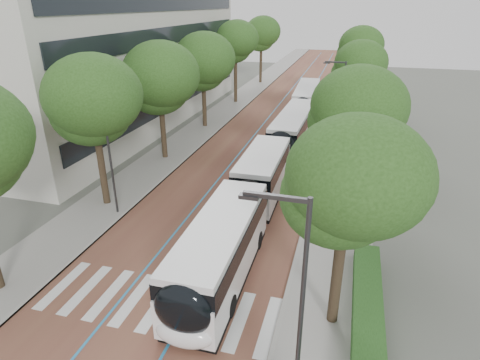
# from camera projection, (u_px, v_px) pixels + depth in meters

# --- Properties ---
(ground) EXTENTS (160.00, 160.00, 0.00)m
(ground) POSITION_uv_depth(u_px,v_px,m) (144.00, 319.00, 17.06)
(ground) COLOR #51544C
(ground) RESTS_ON ground
(road) EXTENTS (11.00, 140.00, 0.02)m
(road) POSITION_uv_depth(u_px,v_px,m) (291.00, 106.00, 52.29)
(road) COLOR brown
(road) RESTS_ON ground
(sidewalk_left) EXTENTS (4.00, 140.00, 0.12)m
(sidewalk_left) POSITION_uv_depth(u_px,v_px,m) (236.00, 102.00, 54.10)
(sidewalk_left) COLOR gray
(sidewalk_left) RESTS_ON ground
(sidewalk_right) EXTENTS (4.00, 140.00, 0.12)m
(sidewalk_right) POSITION_uv_depth(u_px,v_px,m) (350.00, 109.00, 50.43)
(sidewalk_right) COLOR gray
(sidewalk_right) RESTS_ON ground
(kerb_left) EXTENTS (0.20, 140.00, 0.14)m
(kerb_left) POSITION_uv_depth(u_px,v_px,m) (249.00, 103.00, 53.64)
(kerb_left) COLOR gray
(kerb_left) RESTS_ON ground
(kerb_right) EXTENTS (0.20, 140.00, 0.14)m
(kerb_right) POSITION_uv_depth(u_px,v_px,m) (335.00, 108.00, 50.90)
(kerb_right) COLOR gray
(kerb_right) RESTS_ON ground
(zebra_crossing) EXTENTS (10.55, 3.60, 0.01)m
(zebra_crossing) POSITION_uv_depth(u_px,v_px,m) (159.00, 304.00, 17.88)
(zebra_crossing) COLOR silver
(zebra_crossing) RESTS_ON ground
(lane_line_left) EXTENTS (0.12, 126.00, 0.01)m
(lane_line_left) POSITION_uv_depth(u_px,v_px,m) (279.00, 105.00, 52.67)
(lane_line_left) COLOR #247DB7
(lane_line_left) RESTS_ON road
(lane_line_right) EXTENTS (0.12, 126.00, 0.01)m
(lane_line_right) POSITION_uv_depth(u_px,v_px,m) (303.00, 106.00, 51.89)
(lane_line_right) COLOR #247DB7
(lane_line_right) RESTS_ON road
(office_building) EXTENTS (18.11, 40.00, 14.00)m
(office_building) POSITION_uv_depth(u_px,v_px,m) (99.00, 56.00, 43.66)
(office_building) COLOR #B8B5AA
(office_building) RESTS_ON ground
(hedge) EXTENTS (1.20, 14.00, 0.80)m
(hedge) POSITION_uv_depth(u_px,v_px,m) (368.00, 356.00, 14.62)
(hedge) COLOR #1A3D15
(hedge) RESTS_ON sidewalk_right
(streetlight_near) EXTENTS (1.82, 0.20, 8.00)m
(streetlight_near) POSITION_uv_depth(u_px,v_px,m) (295.00, 306.00, 10.84)
(streetlight_near) COLOR #2F2F32
(streetlight_near) RESTS_ON sidewalk_right
(streetlight_far) EXTENTS (1.82, 0.20, 8.00)m
(streetlight_far) POSITION_uv_depth(u_px,v_px,m) (340.00, 103.00, 32.86)
(streetlight_far) COLOR #2F2F32
(streetlight_far) RESTS_ON sidewalk_right
(lamp_post_left) EXTENTS (0.14, 0.14, 8.00)m
(lamp_post_left) POSITION_uv_depth(u_px,v_px,m) (109.00, 153.00, 23.93)
(lamp_post_left) COLOR #2F2F32
(lamp_post_left) RESTS_ON sidewalk_left
(trees_left) EXTENTS (6.25, 60.64, 9.94)m
(trees_left) POSITION_uv_depth(u_px,v_px,m) (189.00, 66.00, 37.55)
(trees_left) COLOR black
(trees_left) RESTS_ON ground
(trees_right) EXTENTS (5.98, 47.38, 9.21)m
(trees_right) POSITION_uv_depth(u_px,v_px,m) (356.00, 84.00, 32.24)
(trees_right) COLOR black
(trees_right) RESTS_ON ground
(lead_bus) EXTENTS (2.68, 18.42, 3.20)m
(lead_bus) POSITION_uv_depth(u_px,v_px,m) (241.00, 213.00, 22.29)
(lead_bus) COLOR black
(lead_bus) RESTS_ON ground
(bus_queued_0) EXTENTS (2.82, 12.45, 3.20)m
(bus_queued_0) POSITION_uv_depth(u_px,v_px,m) (292.00, 131.00, 36.64)
(bus_queued_0) COLOR white
(bus_queued_0) RESTS_ON ground
(bus_queued_1) EXTENTS (3.06, 12.50, 3.20)m
(bus_queued_1) POSITION_uv_depth(u_px,v_px,m) (306.00, 100.00, 48.08)
(bus_queued_1) COLOR white
(bus_queued_1) RESTS_ON ground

